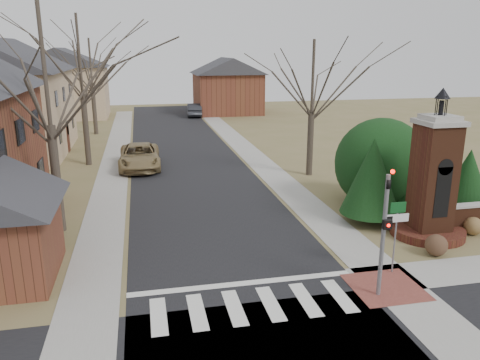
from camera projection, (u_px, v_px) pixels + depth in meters
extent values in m
plane|color=brown|center=(259.00, 319.00, 14.32)|extent=(120.00, 120.00, 0.00)
cube|color=black|center=(186.00, 160.00, 35.04)|extent=(8.00, 70.00, 0.01)
cube|color=silver|center=(253.00, 306.00, 15.07)|extent=(8.00, 2.20, 0.02)
cube|color=silver|center=(243.00, 284.00, 16.48)|extent=(8.00, 0.35, 0.02)
cube|color=gray|center=(254.00, 156.00, 36.08)|extent=(2.00, 60.00, 0.02)
cube|color=gray|center=(115.00, 163.00, 33.99)|extent=(2.00, 60.00, 0.02)
cube|color=brown|center=(386.00, 287.00, 16.23)|extent=(2.40, 2.40, 0.02)
cylinder|color=slate|center=(383.00, 237.00, 15.19)|extent=(0.14, 0.14, 4.20)
imported|color=black|center=(388.00, 179.00, 14.66)|extent=(0.15, 0.18, 0.90)
sphere|color=#FF0C05|center=(393.00, 172.00, 14.37)|extent=(0.14, 0.14, 0.14)
cube|color=black|center=(387.00, 224.00, 14.88)|extent=(0.28, 0.16, 0.30)
sphere|color=#FF0C05|center=(389.00, 225.00, 14.80)|extent=(0.11, 0.11, 0.11)
cylinder|color=slate|center=(395.00, 240.00, 16.98)|extent=(0.06, 0.06, 2.60)
cube|color=silver|center=(397.00, 218.00, 16.74)|extent=(0.90, 0.03, 0.30)
cube|color=black|center=(390.00, 219.00, 16.66)|extent=(0.22, 0.02, 0.18)
cube|color=#0F491C|center=(398.00, 208.00, 16.63)|extent=(0.60, 0.03, 0.40)
cylinder|color=#542B18|center=(427.00, 231.00, 20.80)|extent=(3.20, 3.20, 0.36)
cube|color=#542B18|center=(433.00, 181.00, 20.17)|extent=(1.50, 1.50, 5.00)
cube|color=black|center=(442.00, 192.00, 19.57)|extent=(0.70, 0.10, 2.20)
cube|color=gray|center=(440.00, 122.00, 19.48)|extent=(1.70, 1.70, 0.20)
cube|color=gray|center=(440.00, 117.00, 19.43)|extent=(1.30, 1.30, 0.20)
cylinder|color=black|center=(441.00, 108.00, 19.32)|extent=(0.20, 0.20, 0.60)
cone|color=black|center=(443.00, 93.00, 19.16)|extent=(0.64, 0.64, 0.45)
cube|color=#D1B18B|center=(4.00, 113.00, 36.17)|extent=(9.00, 12.00, 6.40)
cube|color=#D1B18B|center=(64.00, 92.00, 56.30)|extent=(10.00, 8.00, 6.00)
cube|color=#D1B18B|center=(33.00, 59.00, 53.15)|extent=(0.75, 0.75, 3.08)
cube|color=brown|center=(227.00, 93.00, 60.46)|extent=(8.00, 8.00, 5.00)
cube|color=brown|center=(212.00, 67.00, 57.59)|extent=(0.75, 0.75, 2.80)
cylinder|color=#473D33|center=(369.00, 217.00, 22.30)|extent=(0.20, 0.20, 0.50)
cone|color=black|center=(372.00, 176.00, 21.75)|extent=(2.80, 2.80, 3.60)
cylinder|color=#473D33|center=(417.00, 205.00, 24.09)|extent=(0.20, 0.20, 0.50)
cone|color=black|center=(422.00, 161.00, 23.46)|extent=(3.40, 3.40, 4.20)
cylinder|color=#473D33|center=(464.00, 208.00, 23.55)|extent=(0.20, 0.20, 0.50)
cone|color=black|center=(468.00, 177.00, 23.11)|extent=(2.40, 2.40, 2.80)
sphere|color=black|center=(381.00, 160.00, 24.44)|extent=(4.80, 4.80, 4.80)
cylinder|color=#473D33|center=(57.00, 179.00, 20.74)|extent=(0.40, 0.40, 4.83)
cylinder|color=#473D33|center=(86.00, 130.00, 32.95)|extent=(0.40, 0.40, 5.04)
cylinder|color=#473D33|center=(95.00, 111.00, 45.18)|extent=(0.40, 0.40, 4.41)
cylinder|color=#473D33|center=(310.00, 143.00, 30.34)|extent=(0.40, 0.40, 4.20)
imported|color=#947E51|center=(140.00, 156.00, 32.44)|extent=(2.80, 5.96, 1.65)
imported|color=#2C2E33|center=(194.00, 110.00, 57.73)|extent=(2.12, 5.01, 1.61)
sphere|color=#4F3524|center=(436.00, 245.00, 18.66)|extent=(0.88, 0.88, 0.88)
sphere|color=brown|center=(473.00, 226.00, 20.76)|extent=(0.82, 0.82, 0.82)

